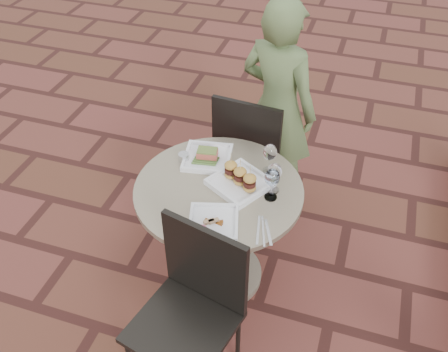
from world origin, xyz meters
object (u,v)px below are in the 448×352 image
(chair_far, at_px, (251,145))
(plate_salmon, at_px, (207,157))
(chair_near, at_px, (194,299))
(cafe_table, at_px, (219,220))
(plate_sliders, at_px, (240,180))
(diner, at_px, (278,109))
(plate_tuna, at_px, (213,222))

(chair_far, relative_size, plate_salmon, 3.10)
(chair_far, relative_size, chair_near, 1.00)
(cafe_table, height_order, plate_sliders, plate_sliders)
(plate_salmon, bearing_deg, cafe_table, -56.32)
(diner, distance_m, plate_tuna, 1.08)
(chair_near, xyz_separation_m, plate_sliders, (0.03, 0.64, 0.22))
(chair_near, xyz_separation_m, plate_tuna, (-0.01, 0.32, 0.20))
(cafe_table, height_order, chair_near, chair_near)
(plate_salmon, xyz_separation_m, plate_sliders, (0.24, -0.15, 0.02))
(chair_near, distance_m, diner, 1.42)
(chair_far, xyz_separation_m, chair_near, (0.07, -1.22, 0.00))
(cafe_table, relative_size, plate_salmon, 3.00)
(chair_far, relative_size, diner, 0.63)
(chair_near, bearing_deg, plate_tuna, 105.36)
(plate_salmon, bearing_deg, chair_near, -75.23)
(cafe_table, xyz_separation_m, chair_near, (0.07, -0.58, 0.07))
(cafe_table, distance_m, chair_far, 0.64)
(chair_far, relative_size, plate_sliders, 2.49)
(cafe_table, relative_size, chair_far, 0.97)
(cafe_table, bearing_deg, plate_sliders, 28.40)
(chair_near, bearing_deg, chair_far, 106.51)
(chair_far, height_order, plate_tuna, chair_far)
(plate_sliders, bearing_deg, plate_salmon, 147.84)
(chair_far, xyz_separation_m, plate_salmon, (-0.14, -0.44, 0.20))
(chair_near, height_order, plate_tuna, chair_near)
(chair_far, height_order, plate_sliders, chair_far)
(plate_salmon, bearing_deg, diner, 67.61)
(cafe_table, bearing_deg, chair_far, 89.59)
(cafe_table, relative_size, plate_sliders, 2.41)
(plate_sliders, relative_size, plate_tuna, 1.27)
(chair_near, distance_m, plate_sliders, 0.67)
(plate_tuna, bearing_deg, chair_far, 93.55)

